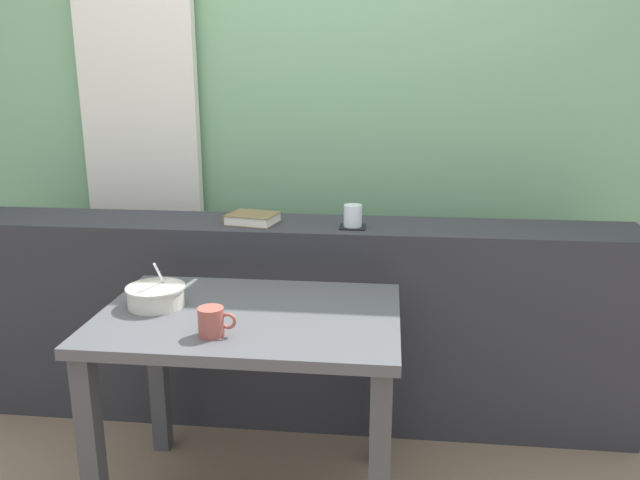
# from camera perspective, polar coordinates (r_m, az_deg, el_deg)

# --- Properties ---
(outdoor_backdrop) EXTENTS (4.80, 0.08, 2.80)m
(outdoor_backdrop) POSITION_cam_1_polar(r_m,az_deg,el_deg) (3.04, -1.24, 14.33)
(outdoor_backdrop) COLOR #7AAD7F
(outdoor_backdrop) RESTS_ON ground
(curtain_left_panel) EXTENTS (0.56, 0.06, 2.50)m
(curtain_left_panel) POSITION_cam_1_polar(r_m,az_deg,el_deg) (3.15, -16.05, 11.06)
(curtain_left_panel) COLOR silver
(curtain_left_panel) RESTS_ON ground
(dark_console_ledge) EXTENTS (2.80, 0.34, 0.85)m
(dark_console_ledge) POSITION_cam_1_polar(r_m,az_deg,el_deg) (2.67, -2.77, -7.32)
(dark_console_ledge) COLOR #2D2D33
(dark_console_ledge) RESTS_ON ground
(breakfast_table) EXTENTS (0.95, 0.65, 0.70)m
(breakfast_table) POSITION_cam_1_polar(r_m,az_deg,el_deg) (2.07, -6.36, -9.76)
(breakfast_table) COLOR #414145
(breakfast_table) RESTS_ON ground
(coaster_square) EXTENTS (0.10, 0.10, 0.00)m
(coaster_square) POSITION_cam_1_polar(r_m,az_deg,el_deg) (2.45, 2.99, 1.19)
(coaster_square) COLOR black
(coaster_square) RESTS_ON dark_console_ledge
(juice_glass) EXTENTS (0.07, 0.07, 0.09)m
(juice_glass) POSITION_cam_1_polar(r_m,az_deg,el_deg) (2.44, 3.00, 2.17)
(juice_glass) COLOR white
(juice_glass) RESTS_ON coaster_square
(closed_book) EXTENTS (0.22, 0.19, 0.04)m
(closed_book) POSITION_cam_1_polar(r_m,az_deg,el_deg) (2.54, -6.21, 1.98)
(closed_book) COLOR brown
(closed_book) RESTS_ON dark_console_ledge
(soup_bowl) EXTENTS (0.19, 0.19, 0.15)m
(soup_bowl) POSITION_cam_1_polar(r_m,az_deg,el_deg) (2.12, -14.69, -4.95)
(soup_bowl) COLOR beige
(soup_bowl) RESTS_ON breakfast_table
(fork_utensil) EXTENTS (0.05, 0.17, 0.01)m
(fork_utensil) POSITION_cam_1_polar(r_m,az_deg,el_deg) (2.28, -12.16, -4.20)
(fork_utensil) COLOR silver
(fork_utensil) RESTS_ON breakfast_table
(ceramic_mug) EXTENTS (0.11, 0.08, 0.08)m
(ceramic_mug) POSITION_cam_1_polar(r_m,az_deg,el_deg) (1.85, -9.81, -7.33)
(ceramic_mug) COLOR #9E4C42
(ceramic_mug) RESTS_ON breakfast_table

